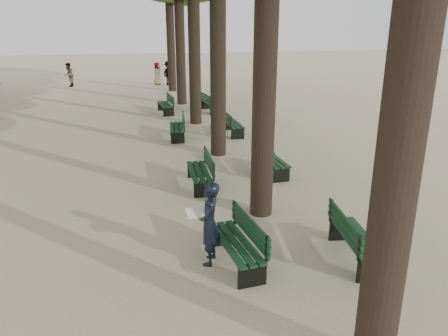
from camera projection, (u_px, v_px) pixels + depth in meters
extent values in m
plane|color=beige|center=(227.00, 293.00, 7.32)|extent=(120.00, 120.00, 0.00)
cylinder|color=#33261C|center=(409.00, 80.00, 4.59)|extent=(0.52, 0.52, 7.50)
cylinder|color=#33261C|center=(266.00, 51.00, 9.22)|extent=(0.52, 0.52, 7.50)
cylinder|color=#33261C|center=(218.00, 41.00, 13.85)|extent=(0.52, 0.52, 7.50)
cylinder|color=#33261C|center=(194.00, 36.00, 18.48)|extent=(0.52, 0.52, 7.50)
cylinder|color=#33261C|center=(180.00, 34.00, 23.11)|extent=(0.52, 0.52, 7.50)
cylinder|color=#33261C|center=(170.00, 32.00, 27.74)|extent=(0.52, 0.52, 7.50)
cube|color=black|center=(235.00, 253.00, 8.14)|extent=(0.72, 1.85, 0.45)
cube|color=black|center=(235.00, 243.00, 8.07)|extent=(0.74, 1.85, 0.04)
cube|color=black|center=(250.00, 227.00, 8.07)|extent=(0.25, 1.79, 0.40)
cube|color=black|center=(199.00, 179.00, 12.00)|extent=(0.58, 1.82, 0.45)
cube|color=black|center=(199.00, 171.00, 11.93)|extent=(0.60, 1.82, 0.04)
cube|color=black|center=(209.00, 161.00, 11.89)|extent=(0.10, 1.80, 0.40)
cube|color=black|center=(177.00, 133.00, 17.02)|extent=(0.69, 1.84, 0.45)
cube|color=black|center=(177.00, 127.00, 16.95)|extent=(0.71, 1.84, 0.04)
cube|color=black|center=(184.00, 120.00, 16.89)|extent=(0.21, 1.80, 0.40)
cube|color=black|center=(165.00, 109.00, 21.70)|extent=(0.69, 1.84, 0.45)
cube|color=black|center=(165.00, 104.00, 21.62)|extent=(0.71, 1.84, 0.04)
cube|color=black|center=(170.00, 99.00, 21.62)|extent=(0.21, 1.80, 0.40)
cube|color=black|center=(356.00, 249.00, 8.32)|extent=(0.76, 1.85, 0.45)
cube|color=black|center=(357.00, 238.00, 8.24)|extent=(0.78, 1.86, 0.04)
cube|color=black|center=(344.00, 226.00, 8.14)|extent=(0.28, 1.79, 0.40)
cube|color=black|center=(271.00, 166.00, 13.07)|extent=(0.62, 1.83, 0.45)
cube|color=black|center=(272.00, 159.00, 13.00)|extent=(0.64, 1.83, 0.04)
cube|color=black|center=(263.00, 151.00, 12.84)|extent=(0.14, 1.80, 0.40)
cube|color=black|center=(233.00, 129.00, 17.63)|extent=(0.56, 1.81, 0.45)
cube|color=black|center=(233.00, 123.00, 17.55)|extent=(0.58, 1.81, 0.04)
cube|color=black|center=(226.00, 117.00, 17.41)|extent=(0.08, 1.80, 0.40)
cube|color=black|center=(211.00, 107.00, 22.11)|extent=(0.71, 1.85, 0.45)
cube|color=black|center=(211.00, 103.00, 22.04)|extent=(0.73, 1.85, 0.04)
cube|color=black|center=(205.00, 98.00, 21.87)|extent=(0.23, 1.79, 0.40)
imported|color=black|center=(209.00, 224.00, 8.03)|extent=(0.53, 0.72, 1.61)
cube|color=white|center=(196.00, 213.00, 7.90)|extent=(0.37, 0.29, 0.12)
imported|color=#262628|center=(268.00, 71.00, 32.45)|extent=(0.79, 1.03, 1.69)
imported|color=#262628|center=(69.00, 75.00, 30.48)|extent=(0.38, 0.82, 1.64)
imported|color=#262628|center=(169.00, 73.00, 31.10)|extent=(0.87, 1.12, 1.70)
imported|color=#262628|center=(157.00, 74.00, 31.44)|extent=(0.65, 0.84, 1.59)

